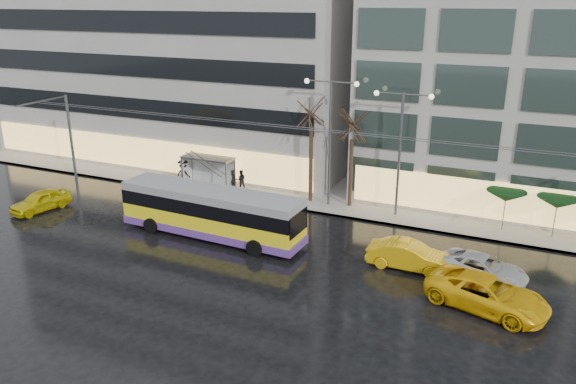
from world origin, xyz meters
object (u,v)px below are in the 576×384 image
Objects in this scene: trolleybus at (211,214)px; street_lamp_near at (330,126)px; bus_shelter at (205,164)px; taxi_a at (40,201)px.

trolleybus is 10.55m from street_lamp_near.
bus_shelter is 0.47× the size of street_lamp_near.
street_lamp_near reaches higher than trolleybus.
trolleybus is at bearing -55.81° from bus_shelter.
taxi_a is at bearing -175.59° from trolleybus.
bus_shelter is 0.98× the size of taxi_a.
taxi_a is (-13.64, -1.05, -0.81)m from trolleybus.
street_lamp_near is 2.11× the size of taxi_a.
bus_shelter reaches higher than taxi_a.
trolleybus is 2.95× the size of bus_shelter.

